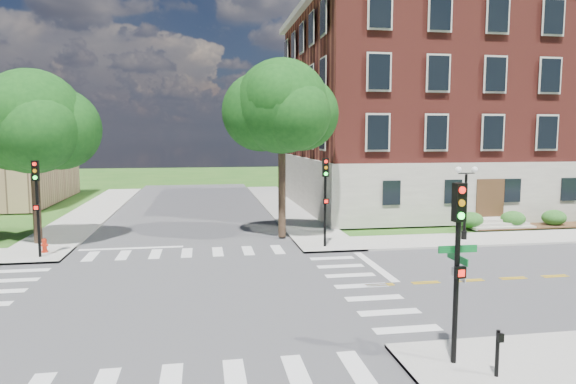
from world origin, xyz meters
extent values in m
plane|color=#245518|center=(0.00, 0.00, 0.00)|extent=(160.00, 160.00, 0.00)
cube|color=#3D3D3F|center=(0.00, 0.00, 0.01)|extent=(90.00, 12.00, 0.01)
cube|color=#3D3D3F|center=(0.00, 0.00, 0.01)|extent=(12.00, 90.00, 0.01)
cube|color=#9E9B93|center=(23.00, 7.75, 0.06)|extent=(34.00, 3.50, 0.12)
cube|color=#9E9B93|center=(7.75, 23.00, 0.06)|extent=(3.50, 34.00, 0.12)
cube|color=#9E9B93|center=(-7.75, 23.00, 0.06)|extent=(3.50, 34.00, 0.12)
cube|color=silver|center=(8.80, 3.00, 0.00)|extent=(0.40, 5.50, 0.00)
cube|color=#9D968A|center=(24.00, 22.00, 2.22)|extent=(30.00, 20.00, 4.20)
cube|color=maroon|center=(24.00, 22.00, 10.22)|extent=(29.55, 19.70, 11.80)
cube|color=#9D968A|center=(24.00, 22.00, 16.37)|extent=(30.60, 20.60, 0.50)
cube|color=#472D19|center=(20.00, 11.96, 1.82)|extent=(2.00, 0.10, 2.80)
cylinder|color=#302318|center=(-8.29, 10.62, 2.07)|extent=(0.44, 0.44, 3.90)
sphere|color=#103E11|center=(-8.29, 10.62, 6.89)|extent=(5.73, 5.73, 5.73)
cylinder|color=#302318|center=(5.50, 10.14, 2.59)|extent=(0.44, 0.44, 4.94)
sphere|color=#103E11|center=(5.50, 10.14, 7.82)|extent=(5.52, 5.52, 5.52)
cylinder|color=black|center=(7.38, -7.46, 2.02)|extent=(0.14, 0.14, 3.80)
cube|color=black|center=(7.38, -7.46, 4.42)|extent=(0.36, 0.28, 1.00)
cylinder|color=red|center=(7.38, -7.59, 4.75)|extent=(0.19, 0.08, 0.18)
cylinder|color=orange|center=(7.38, -7.59, 4.42)|extent=(0.19, 0.08, 0.18)
cylinder|color=#19E533|center=(7.38, -7.59, 4.09)|extent=(0.19, 0.08, 0.18)
cube|color=black|center=(7.38, -7.64, 2.62)|extent=(0.32, 0.17, 0.30)
cylinder|color=black|center=(7.39, 7.11, 2.02)|extent=(0.14, 0.14, 3.80)
cube|color=black|center=(7.39, 7.11, 4.42)|extent=(0.33, 0.23, 1.00)
cylinder|color=red|center=(7.39, 6.98, 4.75)|extent=(0.18, 0.06, 0.18)
cylinder|color=orange|center=(7.39, 6.98, 4.42)|extent=(0.18, 0.06, 0.18)
cylinder|color=#19E533|center=(7.39, 6.98, 4.09)|extent=(0.18, 0.06, 0.18)
cube|color=black|center=(7.39, 6.93, 2.62)|extent=(0.30, 0.13, 0.30)
cylinder|color=black|center=(-7.17, 7.07, 2.02)|extent=(0.14, 0.14, 3.80)
cube|color=black|center=(-7.17, 7.07, 4.42)|extent=(0.32, 0.23, 1.00)
cylinder|color=red|center=(-7.17, 6.94, 4.75)|extent=(0.18, 0.05, 0.18)
cylinder|color=orange|center=(-7.17, 6.94, 4.42)|extent=(0.18, 0.05, 0.18)
cylinder|color=#19E533|center=(-7.17, 6.94, 4.09)|extent=(0.18, 0.05, 0.18)
cube|color=black|center=(-7.17, 6.89, 2.62)|extent=(0.30, 0.13, 0.30)
cylinder|color=black|center=(15.83, 7.64, 0.37)|extent=(0.32, 0.32, 0.50)
cylinder|color=black|center=(15.83, 7.64, 2.02)|extent=(0.16, 0.16, 3.80)
cube|color=black|center=(15.83, 7.64, 3.97)|extent=(1.00, 0.06, 0.06)
sphere|color=white|center=(15.33, 7.64, 4.17)|extent=(0.36, 0.36, 0.36)
sphere|color=white|center=(16.33, 7.64, 4.17)|extent=(0.36, 0.36, 0.36)
cylinder|color=gray|center=(7.56, -7.14, 1.67)|extent=(0.07, 0.07, 3.10)
cube|color=#0C6729|center=(7.56, -7.14, 3.12)|extent=(1.10, 0.03, 0.20)
cube|color=#0C6729|center=(7.56, -7.14, 2.87)|extent=(0.03, 1.10, 0.20)
cube|color=silver|center=(7.61, -7.14, 2.42)|extent=(0.03, 0.75, 0.25)
cylinder|color=black|center=(8.06, -8.38, 0.72)|extent=(0.10, 0.10, 1.20)
cube|color=black|center=(8.06, -8.50, 1.17)|extent=(0.14, 0.08, 0.22)
cylinder|color=red|center=(-7.23, 8.08, 0.17)|extent=(0.32, 0.32, 0.10)
cylinder|color=red|center=(-7.23, 8.08, 0.42)|extent=(0.22, 0.22, 0.60)
sphere|color=red|center=(-7.23, 8.08, 0.75)|extent=(0.24, 0.24, 0.24)
cylinder|color=red|center=(-7.23, 8.08, 0.50)|extent=(0.35, 0.12, 0.12)
cylinder|color=red|center=(-7.23, 8.08, 0.50)|extent=(0.12, 0.35, 0.12)
camera|label=1|loc=(0.88, -19.62, 6.13)|focal=32.00mm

